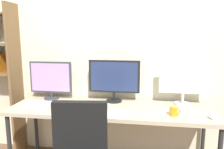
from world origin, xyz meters
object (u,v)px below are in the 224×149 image
(desk, at_px, (111,112))
(monitor_center, at_px, (114,79))
(monitor_right, at_px, (183,82))
(coffee_mug, at_px, (174,111))
(monitor_left, at_px, (51,79))
(keyboard_main, at_px, (108,113))
(computer_mouse, at_px, (211,117))
(laptop_closed, at_px, (39,104))

(desk, bearing_deg, monitor_center, 90.00)
(monitor_right, relative_size, coffee_mug, 4.98)
(monitor_left, bearing_deg, monitor_center, 0.00)
(monitor_left, bearing_deg, keyboard_main, -29.74)
(monitor_right, xyz_separation_m, coffee_mug, (-0.14, -0.38, -0.21))
(keyboard_main, height_order, computer_mouse, computer_mouse)
(monitor_center, height_order, coffee_mug, monitor_center)
(computer_mouse, relative_size, laptop_closed, 0.30)
(laptop_closed, bearing_deg, keyboard_main, -11.62)
(keyboard_main, bearing_deg, monitor_center, 90.00)
(monitor_center, relative_size, coffee_mug, 5.57)
(monitor_right, height_order, coffee_mug, monitor_right)
(monitor_center, bearing_deg, desk, -90.00)
(monitor_right, distance_m, laptop_closed, 1.62)
(monitor_center, xyz_separation_m, coffee_mug, (0.64, -0.38, -0.23))
(monitor_right, xyz_separation_m, laptop_closed, (-1.58, -0.28, -0.24))
(desk, xyz_separation_m, computer_mouse, (0.98, -0.18, 0.07))
(monitor_right, bearing_deg, keyboard_main, -150.27)
(monitor_center, bearing_deg, monitor_right, -0.01)
(monitor_left, height_order, monitor_right, monitor_left)
(monitor_left, distance_m, keyboard_main, 0.92)
(monitor_left, xyz_separation_m, laptop_closed, (-0.03, -0.28, -0.23))
(monitor_left, relative_size, computer_mouse, 5.39)
(monitor_left, height_order, computer_mouse, monitor_left)
(keyboard_main, bearing_deg, desk, 90.00)
(desk, relative_size, monitor_center, 3.71)
(monitor_center, xyz_separation_m, keyboard_main, (0.00, -0.44, -0.26))
(keyboard_main, xyz_separation_m, computer_mouse, (0.98, 0.05, 0.01))
(computer_mouse, bearing_deg, desk, 169.63)
(monitor_center, relative_size, keyboard_main, 1.63)
(desk, distance_m, keyboard_main, 0.24)
(laptop_closed, relative_size, coffee_mug, 3.02)
(keyboard_main, distance_m, computer_mouse, 0.98)
(desk, height_order, monitor_right, monitor_right)
(coffee_mug, bearing_deg, monitor_center, 149.26)
(monitor_right, bearing_deg, monitor_left, 180.00)
(desk, height_order, coffee_mug, coffee_mug)
(monitor_left, xyz_separation_m, monitor_center, (0.77, 0.00, 0.03))
(monitor_center, distance_m, coffee_mug, 0.78)
(laptop_closed, height_order, coffee_mug, coffee_mug)
(keyboard_main, bearing_deg, monitor_right, 29.73)
(monitor_left, relative_size, monitor_right, 0.98)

